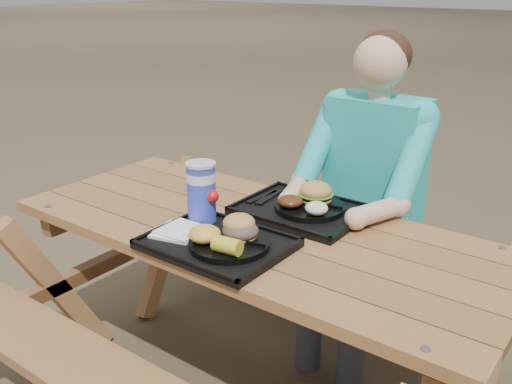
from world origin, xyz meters
The scene contains 17 objects.
picnic_table centered at (0.00, 0.00, 0.38)m, with size 1.80×1.49×0.75m, color #999999, non-canonical shape.
tray_near centered at (0.00, -0.21, 0.76)m, with size 0.45×0.35×0.02m, color black.
tray_far centered at (0.07, 0.19, 0.76)m, with size 0.45×0.35×0.02m, color black.
plate_near centered at (0.05, -0.21, 0.78)m, with size 0.26×0.26×0.02m, color black.
plate_far centered at (0.10, 0.20, 0.78)m, with size 0.26×0.26×0.02m, color black.
napkin_stack centered at (-0.15, -0.24, 0.78)m, with size 0.15×0.15×0.02m, color white.
soda_cup centered at (-0.16, -0.11, 0.87)m, with size 0.10×0.10×0.20m, color #1929C2.
condiment_bbq centered at (0.01, -0.09, 0.78)m, with size 0.05×0.05×0.03m, color black.
condiment_mustard centered at (0.05, -0.09, 0.78)m, with size 0.05×0.05×0.03m, color #CA8F16.
sandwich centered at (0.06, -0.17, 0.85)m, with size 0.11×0.11×0.12m, color #BC8742, non-canonical shape.
mac_cheese centered at (-0.01, -0.26, 0.82)m, with size 0.10×0.10×0.05m, color gold.
corn_cob centered at (0.10, -0.28, 0.82)m, with size 0.09×0.09×0.05m, color yellow, non-canonical shape.
cutlery_far centered at (-0.09, 0.21, 0.77)m, with size 0.03×0.17×0.01m, color black.
burger centered at (0.09, 0.25, 0.85)m, with size 0.12×0.12×0.11m, color #C38844, non-canonical shape.
baked_beans centered at (0.05, 0.14, 0.81)m, with size 0.09×0.09×0.04m, color #542610.
potato_salad centered at (0.16, 0.14, 0.81)m, with size 0.08×0.08×0.05m, color #EDE8C9.
diner centered at (0.16, 0.60, 0.64)m, with size 0.48×0.84×1.28m, color teal, non-canonical shape.
Camera 1 is at (1.10, -1.48, 1.58)m, focal length 40.00 mm.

